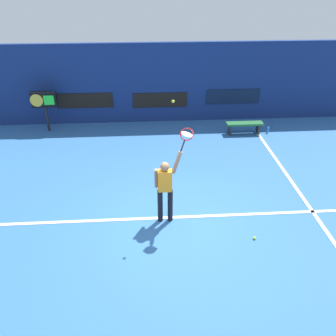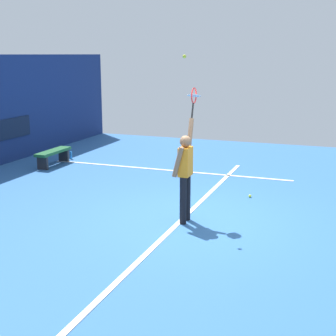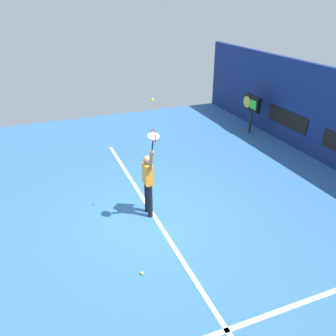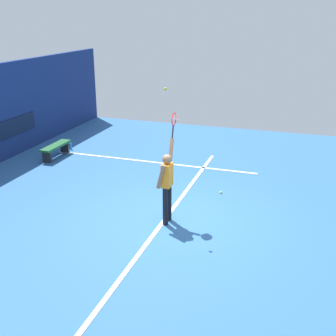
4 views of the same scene
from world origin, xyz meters
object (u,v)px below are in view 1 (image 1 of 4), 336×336
at_px(tennis_player, 165,187).
at_px(court_bench, 244,125).
at_px(tennis_ball, 173,101).
at_px(spare_ball, 255,238).
at_px(scoreboard_clock, 44,101).
at_px(water_bottle, 268,130).
at_px(tennis_racket, 186,136).

xyz_separation_m(tennis_player, court_bench, (3.36, 5.14, -0.67)).
height_order(tennis_ball, spare_ball, tennis_ball).
relative_size(scoreboard_clock, court_bench, 1.12).
xyz_separation_m(scoreboard_clock, spare_ball, (6.31, -6.80, -1.18)).
distance_m(tennis_player, court_bench, 6.18).
height_order(tennis_ball, scoreboard_clock, tennis_ball).
height_order(tennis_player, court_bench, tennis_player).
height_order(tennis_player, water_bottle, tennis_player).
height_order(tennis_player, spare_ball, tennis_player).
distance_m(scoreboard_clock, water_bottle, 8.65).
relative_size(tennis_ball, spare_ball, 1.00).
relative_size(tennis_racket, scoreboard_clock, 0.40).
height_order(tennis_racket, water_bottle, tennis_racket).
bearing_deg(spare_ball, scoreboard_clock, 132.88).
bearing_deg(tennis_player, court_bench, 56.85).
bearing_deg(court_bench, water_bottle, 0.00).
xyz_separation_m(tennis_player, spare_ball, (2.08, -0.87, -0.98)).
distance_m(tennis_ball, court_bench, 6.58).
bearing_deg(tennis_player, tennis_racket, -0.51).
height_order(tennis_racket, court_bench, tennis_racket).
height_order(tennis_racket, tennis_ball, tennis_ball).
bearing_deg(tennis_player, water_bottle, 50.03).
height_order(court_bench, water_bottle, court_bench).
relative_size(tennis_ball, water_bottle, 0.28).
relative_size(tennis_racket, tennis_ball, 9.21).
distance_m(scoreboard_clock, spare_ball, 9.35).
height_order(tennis_ball, court_bench, tennis_ball).
bearing_deg(water_bottle, court_bench, 180.00).
relative_size(tennis_racket, water_bottle, 2.61).
bearing_deg(tennis_racket, court_bench, 60.78).
relative_size(court_bench, water_bottle, 5.83).
xyz_separation_m(tennis_racket, spare_ball, (1.60, -0.86, -2.32)).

